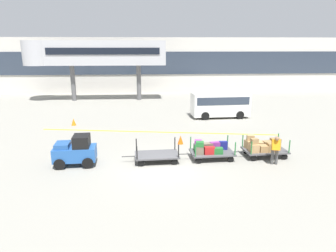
# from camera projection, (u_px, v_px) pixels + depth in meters

# --- Properties ---
(ground_plane) EXTENTS (120.00, 120.00, 0.00)m
(ground_plane) POSITION_uv_depth(u_px,v_px,m) (162.00, 167.00, 15.50)
(ground_plane) COLOR gray
(apron_lead_line) EXTENTS (16.70, 2.80, 0.01)m
(apron_lead_line) POSITION_uv_depth(u_px,v_px,m) (157.00, 132.00, 21.73)
(apron_lead_line) COLOR yellow
(apron_lead_line) RESTS_ON ground_plane
(terminal_building) EXTENTS (57.12, 2.51, 6.97)m
(terminal_building) POSITION_uv_depth(u_px,v_px,m) (153.00, 65.00, 39.67)
(terminal_building) COLOR beige
(terminal_building) RESTS_ON ground_plane
(jet_bridge) EXTENTS (15.29, 3.00, 6.50)m
(jet_bridge) POSITION_uv_depth(u_px,v_px,m) (89.00, 53.00, 33.03)
(jet_bridge) COLOR #B7B7BC
(jet_bridge) RESTS_ON ground_plane
(baggage_tug) EXTENTS (2.16, 1.33, 1.58)m
(baggage_tug) POSITION_uv_depth(u_px,v_px,m) (76.00, 151.00, 15.56)
(baggage_tug) COLOR #2659A5
(baggage_tug) RESTS_ON ground_plane
(baggage_cart_lead) EXTENTS (3.04, 1.53, 1.10)m
(baggage_cart_lead) POSITION_uv_depth(u_px,v_px,m) (157.00, 155.00, 16.16)
(baggage_cart_lead) COLOR #4C4C4F
(baggage_cart_lead) RESTS_ON ground_plane
(baggage_cart_middle) EXTENTS (3.04, 1.53, 1.10)m
(baggage_cart_middle) POSITION_uv_depth(u_px,v_px,m) (210.00, 149.00, 16.49)
(baggage_cart_middle) COLOR #4C4C4F
(baggage_cart_middle) RESTS_ON ground_plane
(baggage_cart_tail) EXTENTS (3.04, 1.53, 1.16)m
(baggage_cart_tail) POSITION_uv_depth(u_px,v_px,m) (263.00, 147.00, 16.84)
(baggage_cart_tail) COLOR #4C4C4F
(baggage_cart_tail) RESTS_ON ground_plane
(baggage_handler) EXTENTS (0.48, 0.50, 1.56)m
(baggage_handler) POSITION_uv_depth(u_px,v_px,m) (275.00, 149.00, 15.57)
(baggage_handler) COLOR #4C4C4C
(baggage_handler) RESTS_ON ground_plane
(shuttle_van) EXTENTS (4.89, 2.17, 2.10)m
(shuttle_van) POSITION_uv_depth(u_px,v_px,m) (220.00, 103.00, 25.98)
(shuttle_van) COLOR white
(shuttle_van) RESTS_ON ground_plane
(safety_cone_near) EXTENTS (0.36, 0.36, 0.55)m
(safety_cone_near) POSITION_uv_depth(u_px,v_px,m) (180.00, 140.00, 19.05)
(safety_cone_near) COLOR #EA590F
(safety_cone_near) RESTS_ON ground_plane
(safety_cone_far) EXTENTS (0.36, 0.36, 0.55)m
(safety_cone_far) POSITION_uv_depth(u_px,v_px,m) (74.00, 122.00, 23.50)
(safety_cone_far) COLOR orange
(safety_cone_far) RESTS_ON ground_plane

